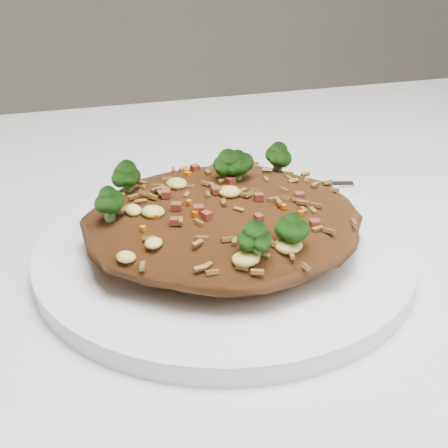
# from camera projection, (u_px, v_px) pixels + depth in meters

# --- Properties ---
(dining_table) EXTENTS (1.20, 0.80, 0.75)m
(dining_table) POSITION_uv_depth(u_px,v_px,m) (212.00, 369.00, 0.47)
(dining_table) COLOR silver
(dining_table) RESTS_ON ground
(plate) EXTENTS (0.26, 0.26, 0.01)m
(plate) POSITION_uv_depth(u_px,v_px,m) (224.00, 252.00, 0.44)
(plate) COLOR white
(plate) RESTS_ON dining_table
(fried_rice) EXTENTS (0.19, 0.17, 0.06)m
(fried_rice) POSITION_uv_depth(u_px,v_px,m) (224.00, 210.00, 0.42)
(fried_rice) COLOR brown
(fried_rice) RESTS_ON plate
(fork) EXTENTS (0.16, 0.05, 0.00)m
(fork) POSITION_uv_depth(u_px,v_px,m) (266.00, 186.00, 0.52)
(fork) COLOR silver
(fork) RESTS_ON plate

